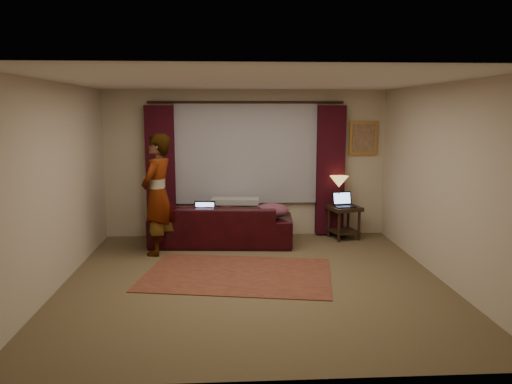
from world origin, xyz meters
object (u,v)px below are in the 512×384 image
person (158,195)px  tiffany_lamp (339,191)px  sofa (222,217)px  laptop_sofa (204,211)px  end_table (344,222)px  laptop_table (345,200)px

person → tiffany_lamp: bearing=124.9°
sofa → tiffany_lamp: tiffany_lamp is taller
tiffany_lamp → laptop_sofa: bearing=-169.9°
sofa → laptop_sofa: (-0.30, -0.10, 0.13)m
sofa → end_table: (2.15, 0.24, -0.19)m
end_table → laptop_table: bearing=-96.1°
laptop_sofa → person: bearing=-143.8°
sofa → tiffany_lamp: (2.06, 0.32, 0.37)m
laptop_sofa → tiffany_lamp: (2.35, 0.42, 0.24)m
sofa → end_table: sofa is taller
person → laptop_sofa: bearing=139.8°
laptop_sofa → person: person is taller
end_table → laptop_table: size_ratio=1.54×
sofa → end_table: bearing=-169.2°
tiffany_lamp → person: size_ratio=0.28×
end_table → laptop_table: 0.42m
laptop_sofa → laptop_table: size_ratio=1.01×
tiffany_lamp → sofa: bearing=-171.3°
end_table → person: person is taller
sofa → person: person is taller
sofa → end_table: 2.17m
end_table → tiffany_lamp: (-0.09, 0.07, 0.55)m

